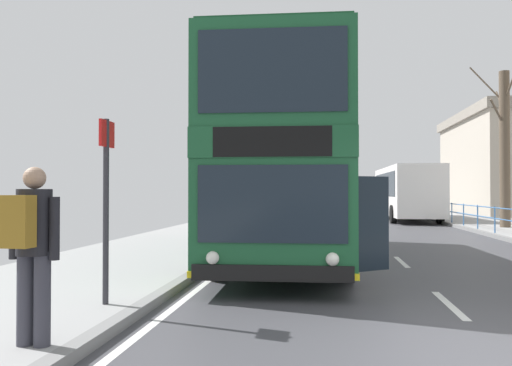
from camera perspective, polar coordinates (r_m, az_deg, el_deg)
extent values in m
cube|color=#424247|center=(6.05, 25.73, -17.06)|extent=(8.40, 140.00, 0.06)
cube|color=silver|center=(8.48, 20.01, -12.15)|extent=(0.12, 2.00, 0.00)
cube|color=silver|center=(13.15, 15.33, -8.15)|extent=(0.12, 2.00, 0.00)
cube|color=silver|center=(17.88, 13.15, -6.23)|extent=(0.12, 2.00, 0.00)
cube|color=silver|center=(22.65, 11.89, -5.12)|extent=(0.12, 2.00, 0.00)
cube|color=silver|center=(27.42, 11.07, -4.39)|extent=(0.12, 2.00, 0.00)
cube|color=silver|center=(32.21, 10.49, -3.88)|extent=(0.12, 2.00, 0.00)
cube|color=silver|center=(36.99, 10.07, -3.50)|extent=(0.12, 2.00, 0.00)
cube|color=silver|center=(41.78, 9.74, -3.20)|extent=(0.12, 2.00, 0.00)
cube|color=silver|center=(46.58, 9.48, -2.97)|extent=(0.12, 2.00, 0.00)
cube|color=silver|center=(51.37, 9.27, -2.78)|extent=(0.12, 2.00, 0.00)
cube|color=silver|center=(56.17, 9.09, -2.63)|extent=(0.12, 2.00, 0.00)
cube|color=silver|center=(6.13, -13.86, -16.58)|extent=(0.12, 133.00, 0.00)
cube|color=gray|center=(6.24, -16.98, -15.64)|extent=(0.20, 140.00, 0.14)
cube|color=#19512D|center=(13.30, 3.34, -2.66)|extent=(2.83, 10.84, 1.82)
cube|color=#19512D|center=(13.31, 3.34, 2.28)|extent=(2.84, 10.90, 0.47)
cube|color=#19512D|center=(13.41, 3.33, 6.83)|extent=(2.83, 10.84, 1.66)
cube|color=#154527|center=(13.56, 3.33, 10.48)|extent=(2.74, 10.52, 0.08)
cube|color=#19232D|center=(7.90, 1.72, -2.26)|extent=(2.24, 0.09, 1.16)
cube|color=black|center=(7.93, 1.71, 4.47)|extent=(1.78, 0.08, 0.46)
cube|color=#19232D|center=(8.10, 1.71, 12.01)|extent=(2.24, 0.09, 1.26)
cube|color=black|center=(7.98, 1.72, -9.65)|extent=(2.42, 0.14, 0.24)
cube|color=yellow|center=(13.35, 3.34, -6.31)|extent=(2.85, 10.90, 0.10)
cube|color=#19232D|center=(13.57, 8.81, -1.54)|extent=(0.24, 8.41, 0.95)
cube|color=#19232D|center=(13.43, 8.85, 7.19)|extent=(0.27, 9.70, 1.00)
cube|color=#19232D|center=(13.67, -2.00, -1.55)|extent=(0.24, 8.41, 0.95)
cube|color=#19232D|center=(13.54, -2.15, 7.12)|extent=(0.27, 9.70, 1.00)
sphere|color=white|center=(7.93, 8.21, -8.10)|extent=(0.21, 0.21, 0.20)
sphere|color=white|center=(8.05, -4.68, -7.99)|extent=(0.21, 0.21, 0.20)
cube|color=#19232D|center=(9.01, 12.12, -4.27)|extent=(0.67, 0.51, 1.56)
cube|color=black|center=(9.28, 9.82, -4.18)|extent=(0.12, 0.90, 1.56)
cylinder|color=black|center=(10.18, 9.54, -7.36)|extent=(0.33, 1.05, 1.04)
cylinder|color=black|center=(10.31, -4.26, -7.29)|extent=(0.33, 1.05, 1.04)
cylinder|color=black|center=(16.82, 8.01, -4.82)|extent=(0.33, 1.05, 1.04)
cylinder|color=black|center=(16.90, -0.32, -4.81)|extent=(0.33, 1.05, 1.04)
cube|color=white|center=(31.95, 15.85, -0.86)|extent=(2.62, 9.71, 2.74)
cube|color=#19232D|center=(31.77, 13.61, -0.18)|extent=(0.13, 8.23, 1.31)
cube|color=#19232D|center=(32.18, 18.06, -0.17)|extent=(0.13, 8.23, 1.31)
cube|color=#19232D|center=(36.75, 14.61, -0.44)|extent=(2.14, 0.06, 1.64)
cylinder|color=black|center=(34.61, 13.14, -2.87)|extent=(0.29, 0.96, 0.96)
cylinder|color=black|center=(34.97, 17.03, -2.84)|extent=(0.29, 0.96, 0.96)
cylinder|color=black|center=(28.79, 14.50, -3.26)|extent=(0.29, 0.96, 0.96)
cylinder|color=black|center=(29.22, 19.15, -3.21)|extent=(0.29, 0.96, 0.96)
cylinder|color=#386BA8|center=(21.51, 24.24, -3.61)|extent=(0.05, 0.05, 0.98)
cylinder|color=#386BA8|center=(23.62, 22.68, -3.37)|extent=(0.05, 0.05, 0.98)
cylinder|color=#386BA8|center=(25.74, 21.37, -3.18)|extent=(0.05, 0.05, 0.98)
cylinder|color=#386BA8|center=(27.87, 20.27, -3.01)|extent=(0.05, 0.05, 0.98)
cylinder|color=#386BA8|center=(30.02, 19.32, -2.86)|extent=(0.05, 0.05, 0.98)
cylinder|color=#383842|center=(5.84, -23.52, -11.24)|extent=(0.17, 0.17, 0.93)
cylinder|color=#383842|center=(5.74, -21.94, -11.44)|extent=(0.17, 0.17, 0.93)
cylinder|color=black|center=(5.70, -22.69, -3.88)|extent=(0.36, 0.36, 0.65)
cylinder|color=black|center=(5.83, -24.50, -4.40)|extent=(0.11, 0.11, 0.62)
cylinder|color=black|center=(5.59, -20.80, -4.57)|extent=(0.11, 0.11, 0.62)
sphere|color=tan|center=(5.70, -22.66, 0.50)|extent=(0.23, 0.23, 0.22)
cube|color=olive|center=(5.49, -24.19, -3.78)|extent=(0.29, 0.20, 0.50)
cylinder|color=#2D2D33|center=(7.48, -15.80, -2.94)|extent=(0.08, 0.08, 2.51)
cube|color=red|center=(7.54, -15.71, 5.10)|extent=(0.04, 0.44, 0.36)
cylinder|color=brown|center=(25.22, 25.12, 3.32)|extent=(0.43, 0.43, 6.71)
cylinder|color=brown|center=(25.11, 24.49, 6.84)|extent=(0.78, 0.47, 1.18)
cylinder|color=brown|center=(25.72, 23.51, 9.63)|extent=(1.31, 0.74, 1.76)
cylinder|color=brown|center=(26.11, 24.73, 7.90)|extent=(0.17, 1.40, 1.20)
cylinder|color=brown|center=(25.13, 25.79, 9.89)|extent=(0.41, 1.19, 1.74)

